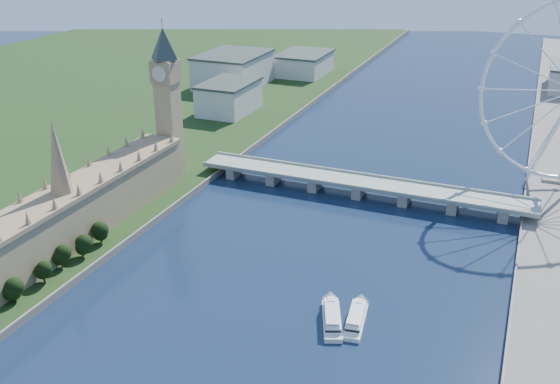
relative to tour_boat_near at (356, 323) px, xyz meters
The scene contains 6 objects.
parliament_range 166.15m from the tour_boat_near, behind, with size 24.00×200.00×70.00m.
big_ben 212.69m from the tour_boat_near, 144.71° to the left, with size 20.02×20.02×110.00m.
westminster_bridge 143.68m from the tour_boat_near, 104.89° to the left, with size 220.00×22.00×9.50m.
city_skyline 399.15m from the tour_boat_near, 89.66° to the left, with size 505.00×280.00×32.00m.
tour_boat_near is the anchor object (origin of this frame).
tour_boat_far 10.61m from the tour_boat_near, 159.42° to the right, with size 8.34×32.48×7.20m, color white, non-canonical shape.
Camera 1 is at (93.31, -65.66, 166.15)m, focal length 40.00 mm.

